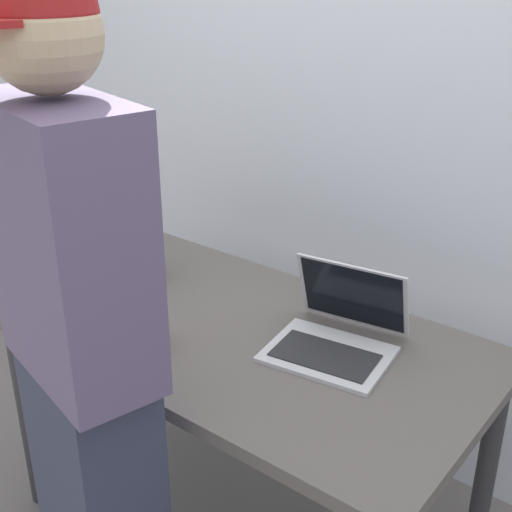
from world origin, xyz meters
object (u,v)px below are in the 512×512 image
(beer_bottle_dark, at_px, (144,250))
(person_figure, at_px, (84,367))
(laptop, at_px, (337,331))
(beer_bottle_green, at_px, (90,250))
(beer_bottle_amber, at_px, (119,250))
(coffee_mug, at_px, (147,331))
(beer_bottle_brown, at_px, (143,244))

(beer_bottle_dark, distance_m, person_figure, 0.72)
(laptop, height_order, beer_bottle_green, beer_bottle_green)
(laptop, height_order, beer_bottle_dark, beer_bottle_dark)
(beer_bottle_green, bearing_deg, beer_bottle_amber, 10.06)
(beer_bottle_green, distance_m, person_figure, 0.79)
(beer_bottle_dark, height_order, coffee_mug, beer_bottle_dark)
(person_figure, relative_size, coffee_mug, 14.34)
(laptop, bearing_deg, beer_bottle_dark, -175.39)
(beer_bottle_amber, bearing_deg, beer_bottle_brown, 95.13)
(person_figure, xyz_separation_m, coffee_mug, (-0.15, 0.32, -0.11))
(beer_bottle_brown, xyz_separation_m, coffee_mug, (0.34, -0.31, -0.06))
(beer_bottle_brown, distance_m, coffee_mug, 0.47)
(laptop, distance_m, person_figure, 0.70)
(beer_bottle_dark, bearing_deg, beer_bottle_green, -156.90)
(beer_bottle_green, bearing_deg, beer_bottle_dark, 23.10)
(person_figure, bearing_deg, beer_bottle_green, 140.06)
(beer_bottle_brown, relative_size, coffee_mug, 2.31)
(beer_bottle_dark, bearing_deg, beer_bottle_brown, 140.43)
(beer_bottle_dark, relative_size, person_figure, 0.18)
(person_figure, bearing_deg, coffee_mug, 115.14)
(beer_bottle_green, xyz_separation_m, person_figure, (0.61, -0.51, 0.06))
(beer_bottle_brown, height_order, beer_bottle_dark, beer_bottle_dark)
(person_figure, bearing_deg, beer_bottle_amber, 132.50)
(beer_bottle_green, bearing_deg, coffee_mug, -22.07)
(beer_bottle_brown, relative_size, person_figure, 0.16)
(person_figure, bearing_deg, beer_bottle_brown, 127.82)
(beer_bottle_dark, bearing_deg, beer_bottle_amber, -135.90)
(beer_bottle_brown, xyz_separation_m, beer_bottle_amber, (0.01, -0.11, 0.02))
(coffee_mug, bearing_deg, beer_bottle_green, 157.93)
(beer_bottle_brown, xyz_separation_m, person_figure, (0.49, -0.64, 0.05))
(laptop, bearing_deg, beer_bottle_brown, -179.86)
(beer_bottle_dark, relative_size, beer_bottle_green, 1.11)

